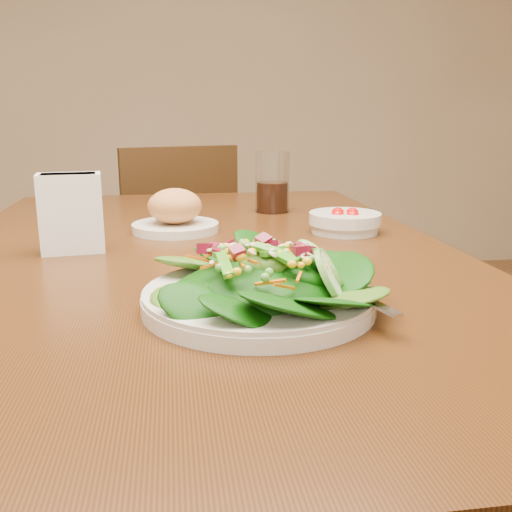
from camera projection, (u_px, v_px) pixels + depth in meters
name	position (u px, v px, depth m)	size (l,w,h in m)	color
dining_table	(199.00, 304.00, 1.02)	(0.90, 1.40, 0.75)	#43230E
chair_far	(173.00, 263.00, 2.01)	(0.50, 0.50, 0.88)	black
salad_plate	(266.00, 284.00, 0.69)	(0.29, 0.28, 0.08)	silver
bread_plate	(175.00, 214.00, 1.14)	(0.17, 0.17, 0.09)	silver
tomato_bowl	(345.00, 222.00, 1.13)	(0.14, 0.14, 0.05)	silver
drinking_glass	(272.00, 186.00, 1.36)	(0.08, 0.08, 0.14)	silver
napkin_holder	(71.00, 211.00, 0.96)	(0.11, 0.07, 0.13)	white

